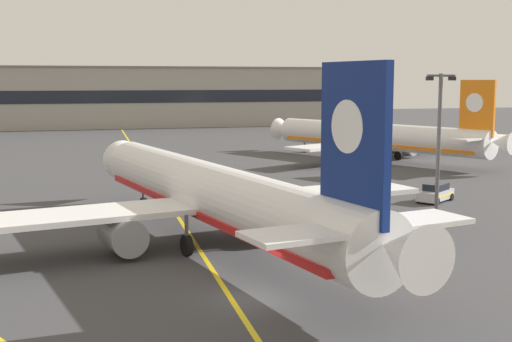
{
  "coord_description": "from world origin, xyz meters",
  "views": [
    {
      "loc": [
        -8.87,
        -31.71,
        10.84
      ],
      "look_at": [
        2.86,
        9.65,
        5.07
      ],
      "focal_mm": 47.76,
      "sensor_mm": 36.0,
      "label": 1
    }
  ],
  "objects_px": {
    "airliner_foreground": "(213,195)",
    "apron_lamp_post": "(438,148)",
    "safety_cone_by_nose_gear": "(179,202)",
    "service_car_fifth": "(435,193)",
    "airliner_background": "(378,137)"
  },
  "relations": [
    {
      "from": "airliner_foreground",
      "to": "apron_lamp_post",
      "type": "bearing_deg",
      "value": 0.78
    },
    {
      "from": "apron_lamp_post",
      "to": "safety_cone_by_nose_gear",
      "type": "height_order",
      "value": "apron_lamp_post"
    },
    {
      "from": "airliner_foreground",
      "to": "apron_lamp_post",
      "type": "xyz_separation_m",
      "value": [
        16.69,
        0.23,
        2.56
      ]
    },
    {
      "from": "airliner_foreground",
      "to": "airliner_background",
      "type": "relative_size",
      "value": 1.15
    },
    {
      "from": "service_car_fifth",
      "to": "safety_cone_by_nose_gear",
      "type": "bearing_deg",
      "value": 167.73
    },
    {
      "from": "airliner_foreground",
      "to": "safety_cone_by_nose_gear",
      "type": "bearing_deg",
      "value": 89.07
    },
    {
      "from": "service_car_fifth",
      "to": "safety_cone_by_nose_gear",
      "type": "height_order",
      "value": "service_car_fifth"
    },
    {
      "from": "airliner_foreground",
      "to": "apron_lamp_post",
      "type": "height_order",
      "value": "airliner_foreground"
    },
    {
      "from": "airliner_foreground",
      "to": "airliner_background",
      "type": "height_order",
      "value": "airliner_foreground"
    },
    {
      "from": "airliner_background",
      "to": "service_car_fifth",
      "type": "relative_size",
      "value": 8.03
    },
    {
      "from": "apron_lamp_post",
      "to": "service_car_fifth",
      "type": "bearing_deg",
      "value": 59.67
    },
    {
      "from": "service_car_fifth",
      "to": "safety_cone_by_nose_gear",
      "type": "xyz_separation_m",
      "value": [
        -22.35,
        4.86,
        -0.51
      ]
    },
    {
      "from": "airliner_foreground",
      "to": "safety_cone_by_nose_gear",
      "type": "height_order",
      "value": "airliner_foreground"
    },
    {
      "from": "airliner_background",
      "to": "apron_lamp_post",
      "type": "xyz_separation_m",
      "value": [
        -14.82,
        -40.26,
        2.8
      ]
    },
    {
      "from": "safety_cone_by_nose_gear",
      "to": "apron_lamp_post",
      "type": "bearing_deg",
      "value": -42.27
    }
  ]
}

